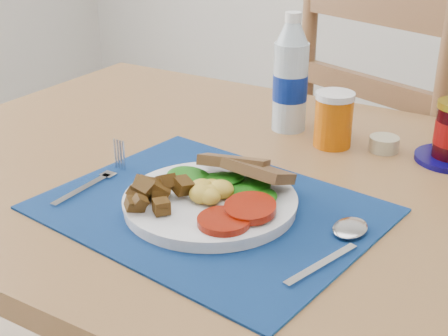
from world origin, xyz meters
name	(u,v)px	position (x,y,z in m)	size (l,w,h in m)	color
table	(273,224)	(0.00, 0.20, 0.67)	(1.40, 0.90, 0.75)	brown
chair_far	(392,138)	(0.01, 0.85, 0.60)	(0.57, 0.55, 1.21)	#51301D
placemat	(210,209)	(-0.04, 0.06, 0.75)	(0.48, 0.37, 0.00)	black
breakfast_plate	(206,197)	(-0.04, 0.05, 0.77)	(0.26, 0.26, 0.06)	silver
fork	(99,180)	(-0.24, 0.04, 0.76)	(0.02, 0.18, 0.00)	#B2B5BA
spoon	(342,239)	(0.17, 0.07, 0.76)	(0.05, 0.20, 0.01)	#B2B5BA
water_bottle	(290,79)	(-0.08, 0.43, 0.85)	(0.07, 0.07, 0.23)	#ADBFCC
juice_glass	(333,121)	(0.02, 0.39, 0.80)	(0.07, 0.07, 0.10)	#BB5204
ramekin	(384,144)	(0.12, 0.41, 0.76)	(0.05, 0.05, 0.03)	tan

